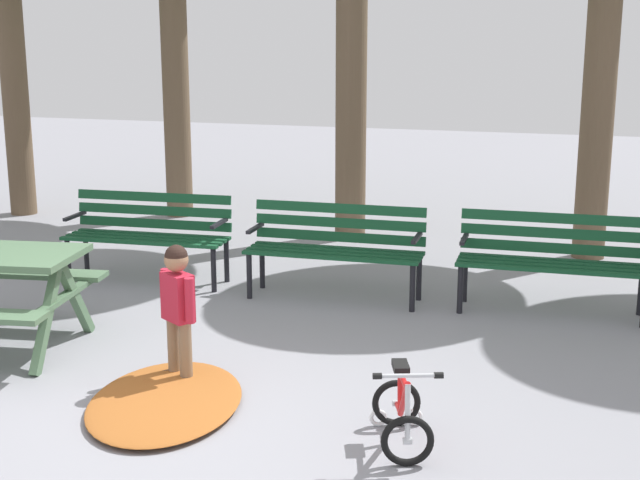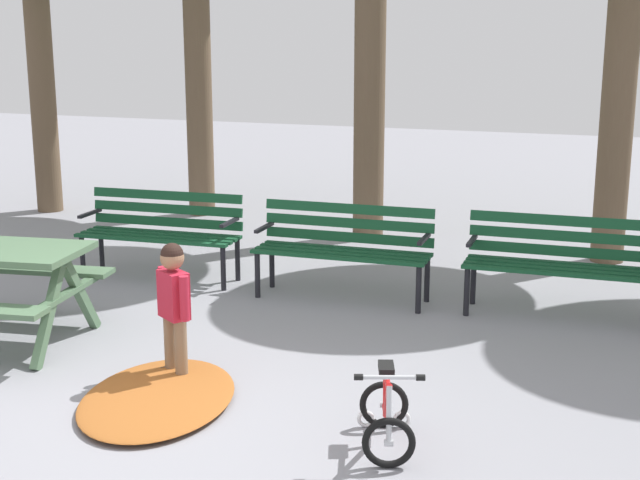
{
  "view_description": "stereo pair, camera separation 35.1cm",
  "coord_description": "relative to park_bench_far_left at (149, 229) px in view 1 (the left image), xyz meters",
  "views": [
    {
      "loc": [
        2.53,
        -4.38,
        2.34
      ],
      "look_at": [
        0.53,
        1.74,
        0.85
      ],
      "focal_mm": 49.43,
      "sensor_mm": 36.0,
      "label": 1
    },
    {
      "loc": [
        2.86,
        -4.26,
        2.34
      ],
      "look_at": [
        0.53,
        1.74,
        0.85
      ],
      "focal_mm": 49.43,
      "sensor_mm": 36.0,
      "label": 2
    }
  ],
  "objects": [
    {
      "name": "leaf_pile",
      "position": [
        1.57,
        -2.69,
        -0.48
      ],
      "size": [
        1.28,
        1.59,
        0.07
      ],
      "primitive_type": "ellipsoid",
      "rotation": [
        0.0,
        0.0,
        1.81
      ],
      "color": "#9E5623",
      "rests_on": "ground"
    },
    {
      "name": "park_bench_left",
      "position": [
        1.9,
        0.0,
        0.0
      ],
      "size": [
        1.62,
        0.53,
        0.85
      ],
      "color": "#144728",
      "rests_on": "ground"
    },
    {
      "name": "child_standing",
      "position": [
        1.48,
        -2.28,
        0.06
      ],
      "size": [
        0.33,
        0.27,
        0.98
      ],
      "color": "#7F664C",
      "rests_on": "ground"
    },
    {
      "name": "park_bench_right",
      "position": [
        3.8,
        0.16,
        0.0
      ],
      "size": [
        1.62,
        0.53,
        0.85
      ],
      "color": "#144728",
      "rests_on": "ground"
    },
    {
      "name": "park_bench_far_left",
      "position": [
        0.0,
        0.0,
        0.0
      ],
      "size": [
        1.63,
        0.58,
        0.85
      ],
      "color": "#144728",
      "rests_on": "ground"
    },
    {
      "name": "ground",
      "position": [
        1.65,
        -3.06,
        -0.51
      ],
      "size": [
        36.0,
        36.0,
        0.0
      ],
      "primitive_type": "plane",
      "color": "gray"
    },
    {
      "name": "kids_bicycle",
      "position": [
        3.15,
        -2.75,
        -0.31
      ],
      "size": [
        0.51,
        0.63,
        0.54
      ],
      "color": "black",
      "rests_on": "ground"
    }
  ]
}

